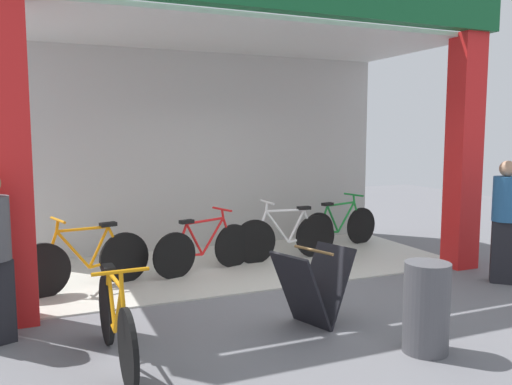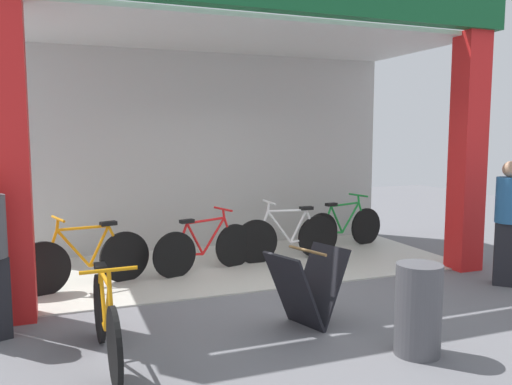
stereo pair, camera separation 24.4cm
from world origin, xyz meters
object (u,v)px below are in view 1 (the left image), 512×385
object	(u,v)px
bicycle_inside_0	(205,248)
trash_bin	(426,307)
bicycle_parked_0	(116,323)
bicycle_inside_2	(86,261)
bicycle_inside_1	(340,227)
sandwich_board_sign	(313,287)
bicycle_inside_3	(286,237)
pedestrian_0	(506,221)

from	to	relation	value
bicycle_inside_0	trash_bin	world-z (taller)	bicycle_inside_0
trash_bin	bicycle_parked_0	bearing A→B (deg)	162.55
bicycle_inside_2	trash_bin	distance (m)	4.04
bicycle_parked_0	bicycle_inside_1	bearing A→B (deg)	37.21
bicycle_parked_0	sandwich_board_sign	bearing A→B (deg)	4.49
bicycle_inside_0	bicycle_inside_3	distance (m)	1.37
bicycle_inside_2	trash_bin	size ratio (longest dim) A/B	2.03
bicycle_inside_3	pedestrian_0	distance (m)	3.04
pedestrian_0	bicycle_inside_0	bearing A→B (deg)	150.52
pedestrian_0	trash_bin	xyz separation A→B (m)	(-2.43, -1.34, -0.41)
bicycle_parked_0	sandwich_board_sign	distance (m)	1.97
bicycle_inside_0	bicycle_inside_2	bearing A→B (deg)	-172.31
bicycle_inside_3	bicycle_parked_0	bearing A→B (deg)	-137.26
bicycle_inside_1	bicycle_inside_2	xyz separation A→B (m)	(-4.21, -0.89, 0.01)
bicycle_parked_0	pedestrian_0	distance (m)	5.06
bicycle_inside_1	bicycle_inside_0	bearing A→B (deg)	-165.51
bicycle_inside_0	trash_bin	xyz separation A→B (m)	(1.02, -3.30, 0.05)
bicycle_inside_3	trash_bin	world-z (taller)	bicycle_inside_3
sandwich_board_sign	pedestrian_0	size ratio (longest dim) A/B	0.55
bicycle_inside_2	bicycle_parked_0	xyz separation A→B (m)	(0.04, -2.27, -0.02)
bicycle_inside_1	pedestrian_0	size ratio (longest dim) A/B	1.01
bicycle_inside_1	bicycle_inside_2	distance (m)	4.30
bicycle_inside_0	bicycle_parked_0	distance (m)	2.93
pedestrian_0	bicycle_inside_2	bearing A→B (deg)	161.04
bicycle_inside_0	sandwich_board_sign	xyz separation A→B (m)	(0.41, -2.33, 0.04)
bicycle_inside_2	sandwich_board_sign	xyz separation A→B (m)	(2.01, -2.12, 0.02)
bicycle_inside_1	bicycle_inside_2	world-z (taller)	bicycle_inside_2
bicycle_inside_1	bicycle_inside_3	distance (m)	1.34
sandwich_board_sign	pedestrian_0	xyz separation A→B (m)	(3.04, 0.38, 0.42)
bicycle_inside_2	bicycle_inside_3	distance (m)	2.98
bicycle_inside_2	bicycle_parked_0	distance (m)	2.27
bicycle_inside_0	bicycle_inside_1	distance (m)	2.69
bicycle_inside_0	bicycle_inside_2	size ratio (longest dim) A/B	0.95
bicycle_inside_3	bicycle_parked_0	size ratio (longest dim) A/B	1.05
bicycle_inside_2	sandwich_board_sign	distance (m)	2.92
bicycle_inside_3	bicycle_parked_0	world-z (taller)	bicycle_inside_3
sandwich_board_sign	bicycle_parked_0	bearing A→B (deg)	-175.51
bicycle_inside_0	sandwich_board_sign	bearing A→B (deg)	-79.97
bicycle_parked_0	sandwich_board_sign	world-z (taller)	bicycle_parked_0
trash_bin	bicycle_inside_1	bearing A→B (deg)	68.19
bicycle_inside_1	sandwich_board_sign	bearing A→B (deg)	-126.13
trash_bin	bicycle_inside_2	bearing A→B (deg)	130.35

